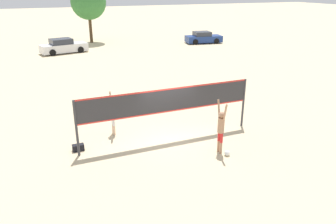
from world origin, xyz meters
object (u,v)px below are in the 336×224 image
at_px(player_spiker, 221,126).
at_px(volleyball, 227,153).
at_px(parked_car_mid, 203,38).
at_px(gear_bag, 78,148).
at_px(player_blocker, 113,113).
at_px(volleyball_net, 168,103).
at_px(tree_left_cluster, 88,2).
at_px(parked_car_near, 63,46).

distance_m(player_spiker, volleyball, 1.17).
bearing_deg(parked_car_mid, gear_bag, -119.86).
relative_size(player_spiker, player_blocker, 1.12).
relative_size(volleyball_net, tree_left_cluster, 1.19).
xyz_separation_m(parked_car_mid, tree_left_cluster, (-12.62, 5.63, 4.16)).
relative_size(volleyball_net, player_blocker, 3.98).
relative_size(player_spiker, parked_car_mid, 0.50).
distance_m(volleyball, parked_car_near, 25.94).
bearing_deg(gear_bag, player_spiker, -24.02).
height_order(volleyball_net, player_blocker, volleyball_net).
bearing_deg(tree_left_cluster, player_spiker, -90.28).
height_order(player_blocker, parked_car_mid, player_blocker).
bearing_deg(volleyball_net, gear_bag, 173.85).
relative_size(player_blocker, tree_left_cluster, 0.30).
relative_size(volleyball_net, gear_bag, 16.70).
relative_size(parked_car_near, parked_car_mid, 1.09).
bearing_deg(player_blocker, volleyball, 44.60).
distance_m(player_spiker, player_blocker, 5.15).
bearing_deg(parked_car_mid, player_blocker, -118.30).
distance_m(parked_car_near, parked_car_mid, 16.52).
xyz_separation_m(player_spiker, gear_bag, (-5.54, 2.47, -1.08)).
distance_m(volleyball_net, gear_bag, 4.35).
height_order(player_spiker, player_blocker, player_spiker).
relative_size(volleyball_net, volleyball, 34.16).
xyz_separation_m(volleyball_net, player_blocker, (-2.18, 1.52, -0.68)).
bearing_deg(player_spiker, tree_left_cluster, -0.28).
bearing_deg(parked_car_mid, volleyball_net, -112.70).
bearing_deg(parked_car_near, volleyball, -92.93).
height_order(player_spiker, gear_bag, player_spiker).
distance_m(volleyball_net, parked_car_mid, 27.30).
xyz_separation_m(volleyball, parked_car_mid, (12.61, 25.63, 0.51)).
bearing_deg(player_spiker, parked_car_mid, -26.81).
height_order(volleyball_net, parked_car_mid, volleyball_net).
height_order(volleyball, parked_car_near, parked_car_near).
bearing_deg(player_spiker, volleyball, -157.60).
bearing_deg(parked_car_near, parked_car_mid, -11.62).
bearing_deg(volleyball, tree_left_cluster, 90.00).
bearing_deg(parked_car_near, gear_bag, -106.08).
bearing_deg(player_blocker, parked_car_mid, 142.78).
xyz_separation_m(volleyball_net, parked_car_near, (-2.22, 23.23, -1.08)).
relative_size(volleyball, parked_car_near, 0.05).
bearing_deg(gear_bag, parked_car_mid, 51.22).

